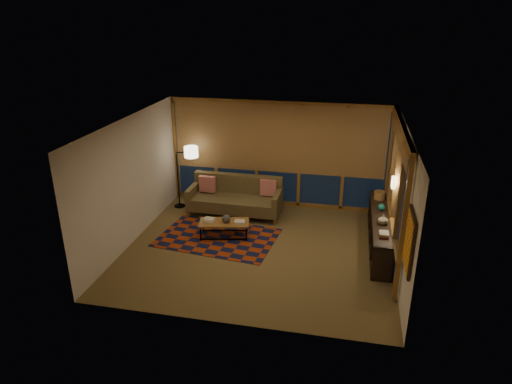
% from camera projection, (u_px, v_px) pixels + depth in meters
% --- Properties ---
extents(floor, '(5.50, 5.00, 0.01)m').
position_uv_depth(floor, '(258.00, 249.00, 9.65)').
color(floor, brown).
rests_on(floor, ground).
extents(ceiling, '(5.50, 5.00, 0.01)m').
position_uv_depth(ceiling, '(259.00, 124.00, 8.64)').
color(ceiling, beige).
rests_on(ceiling, walls).
extents(walls, '(5.51, 5.01, 2.70)m').
position_uv_depth(walls, '(259.00, 190.00, 9.14)').
color(walls, white).
rests_on(walls, floor).
extents(window_wall_back, '(5.30, 0.16, 2.60)m').
position_uv_depth(window_wall_back, '(278.00, 155.00, 11.35)').
color(window_wall_back, '#A57135').
rests_on(window_wall_back, walls).
extents(window_wall_right, '(0.16, 3.70, 2.60)m').
position_uv_depth(window_wall_right, '(395.00, 189.00, 9.18)').
color(window_wall_right, '#A57135').
rests_on(window_wall_right, walls).
extents(wall_art, '(0.06, 0.74, 0.94)m').
position_uv_depth(wall_art, '(409.00, 242.00, 6.91)').
color(wall_art, '#E64C28').
rests_on(wall_art, walls).
extents(wall_sconce, '(0.12, 0.18, 0.22)m').
position_uv_depth(wall_sconce, '(393.00, 183.00, 8.98)').
color(wall_sconce, '#F3E4B9').
rests_on(wall_sconce, walls).
extents(sofa, '(2.25, 0.94, 0.92)m').
position_uv_depth(sofa, '(235.00, 197.00, 11.12)').
color(sofa, '#4F3D24').
rests_on(sofa, floor).
extents(pillow_left, '(0.40, 0.14, 0.40)m').
position_uv_depth(pillow_left, '(207.00, 185.00, 11.32)').
color(pillow_left, '#BF060F').
rests_on(pillow_left, sofa).
extents(pillow_right, '(0.40, 0.15, 0.40)m').
position_uv_depth(pillow_right, '(268.00, 189.00, 11.10)').
color(pillow_right, '#BF060F').
rests_on(pillow_right, sofa).
extents(area_rug, '(2.70, 1.96, 0.01)m').
position_uv_depth(area_rug, '(218.00, 237.00, 10.13)').
color(area_rug, '#96300E').
rests_on(area_rug, floor).
extents(coffee_table, '(1.17, 0.70, 0.36)m').
position_uv_depth(coffee_table, '(224.00, 229.00, 10.12)').
color(coffee_table, '#A57135').
rests_on(coffee_table, floor).
extents(book_stack_a, '(0.25, 0.21, 0.07)m').
position_uv_depth(book_stack_a, '(209.00, 220.00, 10.05)').
color(book_stack_a, beige).
rests_on(book_stack_a, coffee_table).
extents(book_stack_b, '(0.24, 0.20, 0.04)m').
position_uv_depth(book_stack_b, '(240.00, 222.00, 10.02)').
color(book_stack_b, beige).
rests_on(book_stack_b, coffee_table).
extents(ceramic_pot, '(0.23, 0.23, 0.19)m').
position_uv_depth(ceramic_pot, '(226.00, 218.00, 9.99)').
color(ceramic_pot, black).
rests_on(ceramic_pot, coffee_table).
extents(floor_lamp, '(0.61, 0.51, 1.59)m').
position_uv_depth(floor_lamp, '(178.00, 177.00, 11.46)').
color(floor_lamp, black).
rests_on(floor_lamp, floor).
extents(bookshelf, '(0.40, 2.85, 0.71)m').
position_uv_depth(bookshelf, '(380.00, 231.00, 9.66)').
color(bookshelf, black).
rests_on(bookshelf, floor).
extents(basket, '(0.30, 0.30, 0.18)m').
position_uv_depth(basket, '(379.00, 195.00, 10.33)').
color(basket, olive).
rests_on(basket, bookshelf).
extents(teal_bowl, '(0.19, 0.19, 0.15)m').
position_uv_depth(teal_bowl, '(381.00, 207.00, 9.74)').
color(teal_bowl, '#166C62').
rests_on(teal_bowl, bookshelf).
extents(vase, '(0.20, 0.20, 0.20)m').
position_uv_depth(vase, '(383.00, 219.00, 9.12)').
color(vase, '#C0B493').
rests_on(vase, bookshelf).
extents(shelf_book_stack, '(0.18, 0.24, 0.07)m').
position_uv_depth(shelf_book_stack, '(384.00, 234.00, 8.67)').
color(shelf_book_stack, beige).
rests_on(shelf_book_stack, bookshelf).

